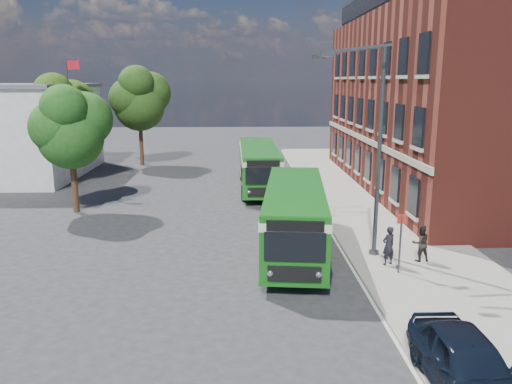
{
  "coord_description": "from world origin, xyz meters",
  "views": [
    {
      "loc": [
        -0.64,
        -22.58,
        7.61
      ],
      "look_at": [
        0.13,
        1.41,
        2.2
      ],
      "focal_mm": 35.0,
      "sensor_mm": 36.0,
      "label": 1
    }
  ],
  "objects_px": {
    "bus_rear": "(259,163)",
    "parked_car": "(467,364)",
    "bus_front": "(295,213)",
    "street_lamp": "(371,149)"
  },
  "relations": [
    {
      "from": "bus_front",
      "to": "parked_car",
      "type": "bearing_deg",
      "value": -74.29
    },
    {
      "from": "bus_front",
      "to": "bus_rear",
      "type": "height_order",
      "value": "same"
    },
    {
      "from": "bus_front",
      "to": "bus_rear",
      "type": "bearing_deg",
      "value": 94.55
    },
    {
      "from": "bus_rear",
      "to": "bus_front",
      "type": "bearing_deg",
      "value": -85.45
    },
    {
      "from": "street_lamp",
      "to": "bus_front",
      "type": "bearing_deg",
      "value": 165.11
    },
    {
      "from": "street_lamp",
      "to": "parked_car",
      "type": "distance_m",
      "value": 10.66
    },
    {
      "from": "bus_front",
      "to": "bus_rear",
      "type": "distance_m",
      "value": 13.8
    },
    {
      "from": "bus_rear",
      "to": "parked_car",
      "type": "distance_m",
      "value": 24.86
    },
    {
      "from": "bus_rear",
      "to": "parked_car",
      "type": "bearing_deg",
      "value": -80.46
    },
    {
      "from": "street_lamp",
      "to": "bus_rear",
      "type": "distance_m",
      "value": 15.44
    }
  ]
}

